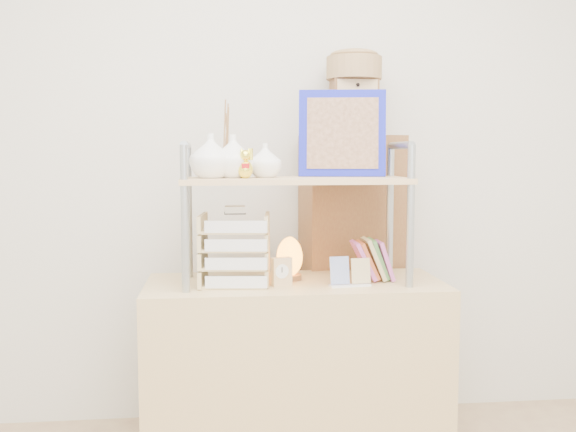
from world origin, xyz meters
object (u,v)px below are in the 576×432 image
Objects in this scene: salt_lamp at (290,258)px; cabinet at (351,280)px; desk at (295,372)px; letter_tray at (235,253)px.

cabinet is at bearing 44.82° from salt_lamp.
desk is 0.56m from letter_tray.
salt_lamp is at bearing 18.08° from letter_tray.
salt_lamp is (-0.02, 0.05, 0.47)m from desk.
desk is 3.84× the size of letter_tray.
desk is at bearing 6.39° from letter_tray.
salt_lamp is at bearing -143.14° from cabinet.
salt_lamp is (-0.33, -0.32, 0.17)m from cabinet.
cabinet is 0.71m from letter_tray.
letter_tray is (-0.24, -0.03, 0.50)m from desk.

